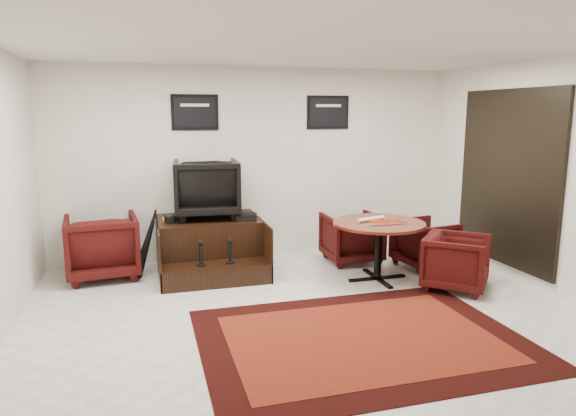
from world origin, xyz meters
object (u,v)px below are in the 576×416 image
Objects in this scene: table_chair_back at (351,235)px; meeting_table at (379,229)px; shine_podium at (209,247)px; shine_chair at (206,185)px; table_chair_corner at (456,259)px; table_chair_window at (425,241)px; armchair_side at (102,243)px.

meeting_table is at bearing 90.82° from table_chair_back.
table_chair_back is (2.04, -0.14, 0.06)m from shine_podium.
table_chair_back is (-0.00, 0.87, -0.28)m from meeting_table.
table_chair_corner is (2.82, -1.75, -0.79)m from shine_chair.
table_chair_window is at bearing -12.22° from shine_podium.
meeting_table is (3.44, -1.09, 0.22)m from armchair_side.
table_chair_window is at bearing 22.49° from meeting_table.
meeting_table is 1.60× the size of table_chair_window.
table_chair_back reaches higher than table_chair_corner.
shine_chair is 3.16m from table_chair_window.
table_chair_window is (2.96, -0.64, 0.04)m from shine_podium.
table_chair_back reaches higher than table_chair_window.
armchair_side reaches higher than table_chair_corner.
meeting_table is (2.05, -1.02, 0.34)m from shine_podium.
table_chair_back is at bearing 90.17° from meeting_table.
armchair_side is 3.45m from table_chair_back.
shine_podium is 1.83× the size of table_chair_back.
table_chair_corner is at bearing 152.46° from armchair_side.
table_chair_window is (0.91, 0.38, -0.31)m from meeting_table.
shine_podium is 1.95× the size of table_chair_window.
shine_chair is 2.40m from meeting_table.
table_chair_back is at bearing 176.48° from shine_chair.
shine_podium is 3.02m from table_chair_window.
table_chair_back is (3.44, -0.22, -0.07)m from armchair_side.
shine_chair is 1.56m from armchair_side.
shine_podium is 1.61× the size of shine_chair.
shine_podium is 1.40m from armchair_side.
table_chair_back is at bearing 170.60° from armchair_side.
armchair_side is 4.54m from table_chair_corner.
table_chair_corner is (-0.14, -0.97, 0.01)m from table_chair_window.
meeting_table is 0.92m from table_chair_back.
table_chair_window is (2.96, -0.79, -0.80)m from shine_chair.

